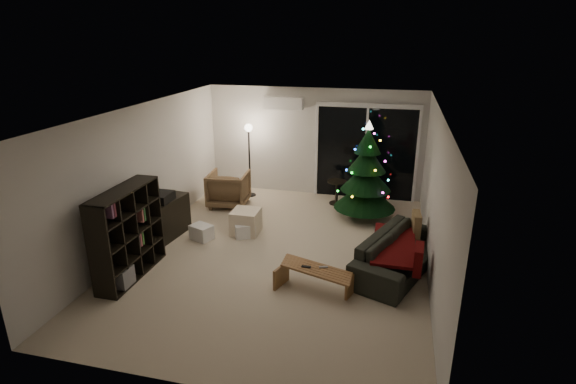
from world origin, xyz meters
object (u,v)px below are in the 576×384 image
Objects in this scene: armchair at (229,189)px; coffee_table at (316,279)px; bookshelf at (118,232)px; christmas_tree at (366,171)px; media_cabinet at (163,220)px; sofa at (400,253)px.

armchair is 0.75× the size of coffee_table.
bookshelf is 1.28× the size of coffee_table.
bookshelf is 4.84m from christmas_tree.
media_cabinet is at bearing 178.89° from coffee_table.
coffee_table is at bearing 124.77° from armchair.
media_cabinet is at bearing 109.03° from sofa.
christmas_tree reaches higher than bookshelf.
coffee_table is (-1.20, -0.91, -0.13)m from sofa.
armchair is at bearing 148.60° from coffee_table.
christmas_tree reaches higher than armchair.
armchair is (0.58, 1.88, 0.02)m from media_cabinet.
sofa reaches higher than coffee_table.
christmas_tree is at bearing 174.89° from armchair.
bookshelf is at bearing -137.54° from christmas_tree.
christmas_tree is (3.57, 3.26, 0.30)m from bookshelf.
bookshelf is 0.68× the size of sofa.
coffee_table is (3.10, -1.10, -0.19)m from media_cabinet.
media_cabinet is at bearing 71.69° from bookshelf.
christmas_tree is (-0.73, 2.09, 0.71)m from sofa.
bookshelf reaches higher than media_cabinet.
christmas_tree is at bearing 34.57° from media_cabinet.
media_cabinet is 4.09m from christmas_tree.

